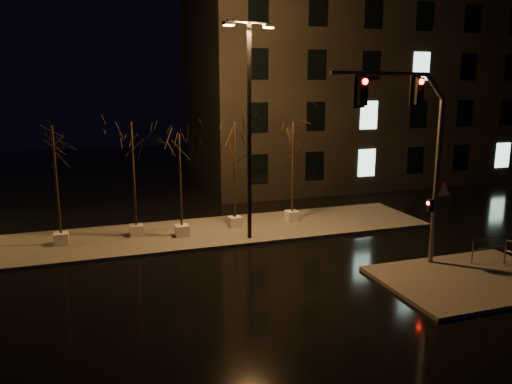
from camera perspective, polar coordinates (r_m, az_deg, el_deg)
name	(u,v)px	position (r m, az deg, el deg)	size (l,w,h in m)	color
ground	(261,273)	(20.69, 0.52, -9.20)	(90.00, 90.00, 0.00)	black
median	(223,231)	(26.11, -3.81, -4.47)	(22.00, 5.00, 0.15)	#4E4A45
sidewalk_corner	(471,279)	(21.52, 23.32, -9.16)	(7.00, 5.00, 0.15)	#4E4A45
building	(352,85)	(41.52, 10.93, 11.90)	(25.00, 12.00, 15.00)	black
tree_0	(54,153)	(24.54, -22.10, 4.19)	(1.80, 1.80, 5.75)	beige
tree_1	(132,148)	(24.86, -13.95, 4.93)	(1.80, 1.80, 5.81)	beige
tree_2	(179,157)	(24.40, -8.74, 3.97)	(1.80, 1.80, 5.23)	beige
tree_3	(234,146)	(25.71, -2.48, 5.27)	(1.80, 1.80, 5.68)	beige
tree_4	(293,144)	(26.98, 4.27, 5.44)	(1.80, 1.80, 5.59)	beige
traffic_signal_mast	(416,143)	(20.64, 17.85, 5.40)	(6.38, 1.07, 7.86)	slate
streetlight_main	(249,117)	(23.63, -0.77, 8.52)	(2.55, 0.72, 10.20)	black
guard_rail_a	(494,245)	(23.75, 25.58, -5.50)	(2.37, 0.12, 1.02)	slate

